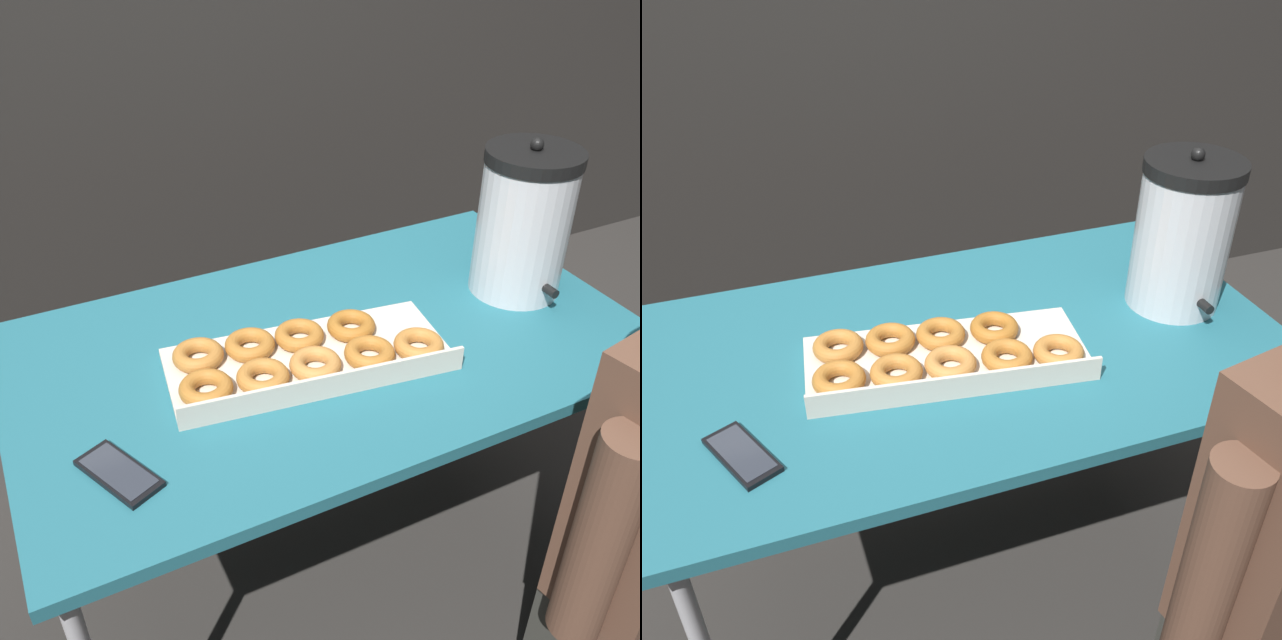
# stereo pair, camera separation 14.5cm
# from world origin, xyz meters

# --- Properties ---
(ground_plane) EXTENTS (12.00, 12.00, 0.00)m
(ground_plane) POSITION_xyz_m (0.00, 0.00, 0.00)
(ground_plane) COLOR #2D2B28
(folding_table) EXTENTS (1.31, 0.76, 0.71)m
(folding_table) POSITION_xyz_m (0.00, 0.00, 0.66)
(folding_table) COLOR #236675
(folding_table) RESTS_ON ground
(donut_box) EXTENTS (0.59, 0.31, 0.05)m
(donut_box) POSITION_xyz_m (-0.08, -0.05, 0.73)
(donut_box) COLOR beige
(donut_box) RESTS_ON folding_table
(coffee_urn) EXTENTS (0.21, 0.24, 0.36)m
(coffee_urn) POSITION_xyz_m (0.48, -0.00, 0.88)
(coffee_urn) COLOR silver
(coffee_urn) RESTS_ON folding_table
(cell_phone) EXTENTS (0.13, 0.17, 0.01)m
(cell_phone) POSITION_xyz_m (-0.48, -0.18, 0.71)
(cell_phone) COLOR black
(cell_phone) RESTS_ON folding_table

